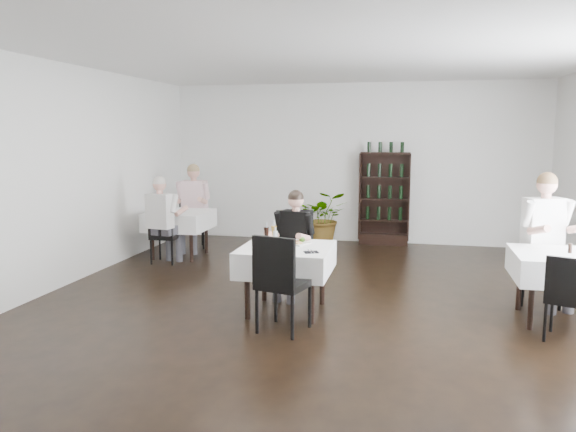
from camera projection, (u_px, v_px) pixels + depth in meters
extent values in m
plane|color=black|center=(312.00, 313.00, 6.50)|extent=(9.00, 9.00, 0.00)
plane|color=white|center=(313.00, 46.00, 6.07)|extent=(9.00, 9.00, 0.00)
plane|color=white|center=(354.00, 163.00, 10.63)|extent=(7.00, 0.00, 7.00)
plane|color=white|center=(86.00, 297.00, 1.94)|extent=(7.00, 0.00, 7.00)
plane|color=white|center=(38.00, 179.00, 7.03)|extent=(0.00, 9.00, 9.00)
cube|color=black|center=(383.00, 239.00, 10.53)|extent=(0.90, 0.28, 0.20)
cylinder|color=black|center=(247.00, 288.00, 6.24)|extent=(0.06, 0.06, 0.71)
cylinder|color=black|center=(264.00, 272.00, 6.95)|extent=(0.06, 0.06, 0.71)
cylinder|color=black|center=(312.00, 292.00, 6.09)|extent=(0.06, 0.06, 0.71)
cylinder|color=black|center=(322.00, 276.00, 6.79)|extent=(0.06, 0.06, 0.71)
cube|color=black|center=(286.00, 250.00, 6.46)|extent=(0.85, 0.85, 0.04)
cube|color=white|center=(286.00, 259.00, 6.48)|extent=(1.03, 1.03, 0.30)
cylinder|color=black|center=(152.00, 239.00, 9.19)|extent=(0.06, 0.06, 0.71)
cylinder|color=black|center=(170.00, 232.00, 9.85)|extent=(0.06, 0.06, 0.71)
cylinder|color=black|center=(191.00, 240.00, 9.04)|extent=(0.06, 0.06, 0.71)
cylinder|color=black|center=(206.00, 233.00, 9.70)|extent=(0.06, 0.06, 0.71)
cube|color=black|center=(179.00, 214.00, 9.39)|extent=(0.80, 0.80, 0.04)
cube|color=white|center=(180.00, 220.00, 9.41)|extent=(0.98, 0.98, 0.30)
cylinder|color=black|center=(531.00, 297.00, 5.91)|extent=(0.06, 0.06, 0.71)
cylinder|color=black|center=(520.00, 281.00, 6.57)|extent=(0.06, 0.06, 0.71)
cube|color=black|center=(561.00, 257.00, 6.11)|extent=(0.80, 0.80, 0.04)
cube|color=white|center=(560.00, 267.00, 6.13)|extent=(0.98, 0.98, 0.30)
imported|color=#27541D|center=(324.00, 217.00, 10.57)|extent=(1.01, 0.92, 1.00)
cylinder|color=black|center=(279.00, 279.00, 7.06)|extent=(0.04, 0.04, 0.48)
cylinder|color=black|center=(279.00, 271.00, 7.47)|extent=(0.04, 0.04, 0.48)
cylinder|color=black|center=(312.00, 279.00, 7.07)|extent=(0.04, 0.04, 0.48)
cylinder|color=black|center=(310.00, 271.00, 7.48)|extent=(0.04, 0.04, 0.48)
cube|color=black|center=(295.00, 254.00, 7.23)|extent=(0.59, 0.59, 0.07)
cube|color=black|center=(294.00, 230.00, 7.41)|extent=(0.48, 0.17, 0.53)
cylinder|color=black|center=(310.00, 306.00, 5.98)|extent=(0.04, 0.04, 0.47)
cylinder|color=black|center=(292.00, 317.00, 5.62)|extent=(0.04, 0.04, 0.47)
cylinder|color=black|center=(276.00, 301.00, 6.17)|extent=(0.04, 0.04, 0.47)
cylinder|color=black|center=(257.00, 311.00, 5.81)|extent=(0.04, 0.04, 0.47)
cube|color=black|center=(284.00, 284.00, 5.86)|extent=(0.58, 0.58, 0.07)
cube|color=black|center=(274.00, 262.00, 5.63)|extent=(0.47, 0.17, 0.51)
cylinder|color=black|center=(182.00, 238.00, 9.98)|extent=(0.03, 0.03, 0.44)
cylinder|color=black|center=(181.00, 234.00, 10.35)|extent=(0.03, 0.03, 0.44)
cylinder|color=black|center=(203.00, 237.00, 10.06)|extent=(0.03, 0.03, 0.44)
cylinder|color=black|center=(202.00, 233.00, 10.43)|extent=(0.03, 0.03, 0.44)
cube|color=black|center=(192.00, 222.00, 10.17)|extent=(0.58, 0.58, 0.07)
cube|color=black|center=(191.00, 207.00, 10.33)|extent=(0.42, 0.22, 0.48)
cylinder|color=black|center=(180.00, 248.00, 9.16)|extent=(0.03, 0.03, 0.40)
cylinder|color=black|center=(172.00, 253.00, 8.82)|extent=(0.03, 0.03, 0.40)
cylinder|color=black|center=(160.00, 248.00, 9.22)|extent=(0.03, 0.03, 0.40)
cylinder|color=black|center=(151.00, 252.00, 8.88)|extent=(0.03, 0.03, 0.40)
cube|color=black|center=(165.00, 236.00, 8.98)|extent=(0.42, 0.42, 0.06)
cube|color=black|center=(160.00, 224.00, 8.77)|extent=(0.40, 0.06, 0.44)
cylinder|color=black|center=(523.00, 287.00, 6.72)|extent=(0.04, 0.04, 0.47)
cylinder|color=black|center=(524.00, 279.00, 7.09)|extent=(0.04, 0.04, 0.47)
cylinder|color=black|center=(560.00, 291.00, 6.56)|extent=(0.04, 0.04, 0.47)
cylinder|color=black|center=(560.00, 283.00, 6.92)|extent=(0.04, 0.04, 0.47)
cube|color=black|center=(543.00, 264.00, 6.78)|extent=(0.56, 0.56, 0.07)
cube|color=black|center=(544.00, 238.00, 6.94)|extent=(0.47, 0.15, 0.51)
cylinder|color=black|center=(552.00, 313.00, 5.86)|extent=(0.03, 0.03, 0.40)
cylinder|color=black|center=(545.00, 322.00, 5.58)|extent=(0.03, 0.03, 0.40)
cube|color=black|center=(569.00, 299.00, 5.59)|extent=(0.52, 0.52, 0.06)
cube|color=black|center=(568.00, 280.00, 5.40)|extent=(0.39, 0.19, 0.44)
cube|color=#404047|center=(283.00, 257.00, 7.01)|extent=(0.23, 0.42, 0.13)
cylinder|color=#404047|center=(277.00, 283.00, 6.91)|extent=(0.10, 0.10, 0.46)
cube|color=#404047|center=(297.00, 259.00, 6.93)|extent=(0.23, 0.42, 0.13)
cylinder|color=#404047|center=(291.00, 285.00, 6.82)|extent=(0.10, 0.10, 0.46)
cube|color=black|center=(296.00, 231.00, 7.08)|extent=(0.42, 0.29, 0.52)
cylinder|color=tan|center=(272.00, 234.00, 6.96)|extent=(0.15, 0.30, 0.15)
cylinder|color=tan|center=(303.00, 237.00, 6.77)|extent=(0.15, 0.30, 0.15)
sphere|color=tan|center=(296.00, 200.00, 7.01)|extent=(0.20, 0.20, 0.20)
sphere|color=black|center=(296.00, 198.00, 7.01)|extent=(0.20, 0.20, 0.20)
cube|color=#404047|center=(185.00, 218.00, 9.79)|extent=(0.17, 0.45, 0.15)
cylinder|color=#404047|center=(182.00, 239.00, 9.65)|extent=(0.12, 0.12, 0.52)
cube|color=#404047|center=(197.00, 219.00, 9.75)|extent=(0.17, 0.45, 0.15)
cylinder|color=#404047|center=(194.00, 240.00, 9.62)|extent=(0.12, 0.12, 0.52)
cube|color=beige|center=(194.00, 197.00, 9.92)|extent=(0.44, 0.25, 0.58)
cylinder|color=tan|center=(175.00, 200.00, 9.68)|extent=(0.10, 0.33, 0.16)
cylinder|color=tan|center=(203.00, 201.00, 9.60)|extent=(0.10, 0.33, 0.16)
sphere|color=tan|center=(193.00, 172.00, 9.83)|extent=(0.22, 0.22, 0.22)
sphere|color=olive|center=(193.00, 170.00, 9.83)|extent=(0.22, 0.22, 0.22)
cube|color=#404047|center=(172.00, 230.00, 8.87)|extent=(0.21, 0.43, 0.14)
cylinder|color=#404047|center=(179.00, 247.00, 9.08)|extent=(0.11, 0.11, 0.48)
cube|color=#404047|center=(162.00, 229.00, 8.95)|extent=(0.21, 0.43, 0.14)
cylinder|color=#404047|center=(169.00, 246.00, 9.15)|extent=(0.11, 0.11, 0.48)
cube|color=silver|center=(160.00, 211.00, 8.69)|extent=(0.42, 0.28, 0.54)
cylinder|color=tan|center=(181.00, 211.00, 8.85)|extent=(0.13, 0.31, 0.15)
cylinder|color=tan|center=(158.00, 209.00, 9.02)|extent=(0.13, 0.31, 0.15)
sphere|color=tan|center=(159.00, 185.00, 8.65)|extent=(0.21, 0.21, 0.21)
sphere|color=beige|center=(159.00, 183.00, 8.65)|extent=(0.21, 0.21, 0.21)
cube|color=#404047|center=(543.00, 257.00, 6.57)|extent=(0.32, 0.49, 0.16)
cylinder|color=#404047|center=(552.00, 291.00, 6.43)|extent=(0.12, 0.12, 0.55)
cube|color=#404047|center=(561.00, 257.00, 6.61)|extent=(0.32, 0.49, 0.16)
cylinder|color=#404047|center=(570.00, 290.00, 6.46)|extent=(0.12, 0.12, 0.55)
cube|color=silver|center=(543.00, 223.00, 6.74)|extent=(0.51, 0.39, 0.61)
cylinder|color=tan|center=(539.00, 230.00, 6.41)|extent=(0.21, 0.35, 0.17)
sphere|color=tan|center=(547.00, 185.00, 6.65)|extent=(0.23, 0.23, 0.23)
sphere|color=brown|center=(547.00, 182.00, 6.65)|extent=(0.23, 0.23, 0.23)
cube|color=white|center=(297.00, 243.00, 6.62)|extent=(0.33, 0.33, 0.02)
cube|color=#522B17|center=(294.00, 242.00, 6.60)|extent=(0.12, 0.10, 0.02)
sphere|color=#477B20|center=(303.00, 239.00, 6.64)|extent=(0.06, 0.06, 0.06)
cube|color=#966944|center=(298.00, 243.00, 6.55)|extent=(0.11, 0.11, 0.02)
cube|color=white|center=(279.00, 248.00, 6.34)|extent=(0.25, 0.25, 0.02)
cube|color=#522B17|center=(277.00, 247.00, 6.32)|extent=(0.11, 0.10, 0.02)
sphere|color=#477B20|center=(284.00, 245.00, 6.35)|extent=(0.05, 0.05, 0.05)
cube|color=#966944|center=(280.00, 248.00, 6.28)|extent=(0.09, 0.07, 0.02)
cone|color=black|center=(266.00, 237.00, 6.47)|extent=(0.06, 0.06, 0.22)
cylinder|color=silver|center=(266.00, 225.00, 6.45)|extent=(0.02, 0.02, 0.06)
cone|color=#BB8A30|center=(274.00, 235.00, 6.54)|extent=(0.07, 0.07, 0.23)
cylinder|color=silver|center=(274.00, 224.00, 6.52)|extent=(0.02, 0.02, 0.06)
cylinder|color=silver|center=(275.00, 238.00, 6.51)|extent=(0.05, 0.05, 0.17)
cylinder|color=#AC1D09|center=(275.00, 239.00, 6.51)|extent=(0.06, 0.06, 0.04)
cylinder|color=silver|center=(275.00, 229.00, 6.49)|extent=(0.02, 0.02, 0.04)
cube|color=black|center=(311.00, 252.00, 6.14)|extent=(0.19, 0.17, 0.01)
cylinder|color=silver|center=(310.00, 251.00, 6.15)|extent=(0.08, 0.16, 0.01)
cylinder|color=silver|center=(313.00, 251.00, 6.14)|extent=(0.08, 0.16, 0.01)
cylinder|color=black|center=(570.00, 248.00, 6.11)|extent=(0.06, 0.06, 0.11)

